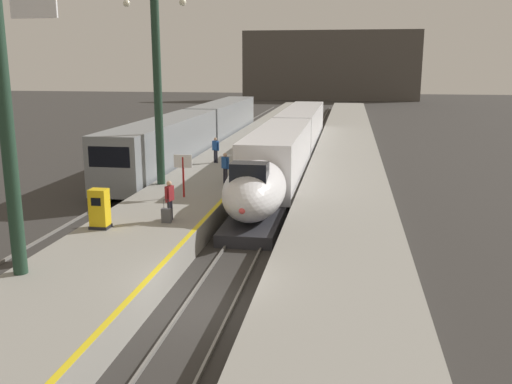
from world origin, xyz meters
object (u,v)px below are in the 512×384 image
at_px(highspeed_train_main, 290,143).
at_px(passenger_near_edge, 170,197).
at_px(passenger_mid_platform, 216,148).
at_px(departure_info_board, 183,167).
at_px(station_column_mid, 157,69).
at_px(regional_train_adjacent, 200,129).
at_px(ticket_machine_yellow, 100,210).
at_px(passenger_far_waiting, 225,166).
at_px(station_column_near, 4,82).
at_px(rolling_suitcase, 166,215).

relative_size(highspeed_train_main, passenger_near_edge, 22.46).
height_order(highspeed_train_main, passenger_mid_platform, highspeed_train_main).
distance_m(passenger_mid_platform, departure_info_board, 9.84).
xyz_separation_m(station_column_mid, passenger_mid_platform, (1.41, 6.98, -5.19)).
relative_size(highspeed_train_main, station_column_mid, 3.64).
height_order(regional_train_adjacent, ticket_machine_yellow, regional_train_adjacent).
bearing_deg(station_column_mid, passenger_near_edge, -68.39).
xyz_separation_m(regional_train_adjacent, passenger_far_waiting, (5.65, -15.78, -0.09)).
bearing_deg(station_column_mid, passenger_far_waiting, 11.06).
height_order(regional_train_adjacent, departure_info_board, regional_train_adjacent).
relative_size(passenger_far_waiting, departure_info_board, 0.80).
relative_size(regional_train_adjacent, station_column_near, 3.76).
bearing_deg(rolling_suitcase, highspeed_train_main, 80.23).
bearing_deg(ticket_machine_yellow, regional_train_adjacent, 95.83).
bearing_deg(regional_train_adjacent, departure_info_board, -77.36).
height_order(station_column_near, ticket_machine_yellow, station_column_near).
relative_size(highspeed_train_main, rolling_suitcase, 38.66).
distance_m(station_column_mid, ticket_machine_yellow, 10.13).
bearing_deg(regional_train_adjacent, passenger_mid_platform, -69.13).
distance_m(station_column_near, ticket_machine_yellow, 7.28).
distance_m(regional_train_adjacent, rolling_suitcase, 24.31).
bearing_deg(passenger_near_edge, rolling_suitcase, -94.77).
distance_m(passenger_mid_platform, rolling_suitcase, 14.39).
xyz_separation_m(station_column_near, passenger_near_edge, (2.70, 6.68, -4.94)).
bearing_deg(departure_info_board, rolling_suitcase, -82.48).
relative_size(station_column_near, ticket_machine_yellow, 6.09).
height_order(highspeed_train_main, departure_info_board, highspeed_train_main).
bearing_deg(station_column_near, regional_train_adjacent, 94.28).
bearing_deg(station_column_near, ticket_machine_yellow, 86.67).
bearing_deg(regional_train_adjacent, station_column_mid, -82.39).
xyz_separation_m(highspeed_train_main, ticket_machine_yellow, (-5.55, -19.66, -0.14)).
bearing_deg(passenger_mid_platform, passenger_far_waiting, -72.05).
xyz_separation_m(regional_train_adjacent, rolling_suitcase, (4.92, -23.79, -0.77)).
distance_m(regional_train_adjacent, passenger_mid_platform, 10.14).
relative_size(regional_train_adjacent, ticket_machine_yellow, 22.87).
height_order(regional_train_adjacent, station_column_near, station_column_near).
bearing_deg(passenger_mid_platform, departure_info_board, -85.85).
bearing_deg(passenger_far_waiting, passenger_near_edge, -95.27).
distance_m(station_column_near, station_column_mid, 13.63).
bearing_deg(passenger_mid_platform, highspeed_train_main, 42.75).
relative_size(station_column_near, rolling_suitcase, 9.92).
relative_size(passenger_near_edge, passenger_mid_platform, 1.00).
relative_size(passenger_mid_platform, passenger_far_waiting, 1.00).
height_order(highspeed_train_main, regional_train_adjacent, regional_train_adjacent).
bearing_deg(ticket_machine_yellow, departure_info_board, 72.76).
bearing_deg(departure_info_board, station_column_mid, 126.97).
relative_size(station_column_mid, passenger_mid_platform, 6.17).
bearing_deg(highspeed_train_main, regional_train_adjacent, 146.66).
height_order(station_column_mid, departure_info_board, station_column_mid).
bearing_deg(rolling_suitcase, ticket_machine_yellow, -153.21).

